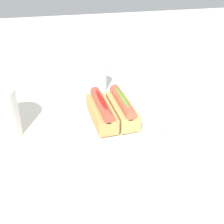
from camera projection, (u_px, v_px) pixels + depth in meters
name	position (u px, v px, depth m)	size (l,w,h in m)	color
ground_plane	(106.00, 130.00, 0.82)	(2.40, 2.40, 0.00)	silver
serving_bowl	(112.00, 123.00, 0.83)	(0.27, 0.27, 0.03)	white
hotdog_front	(122.00, 108.00, 0.81)	(0.15, 0.06, 0.06)	tan
hotdog_back	(102.00, 111.00, 0.80)	(0.15, 0.06, 0.06)	tan
water_glass	(96.00, 79.00, 1.00)	(0.07, 0.07, 0.09)	white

